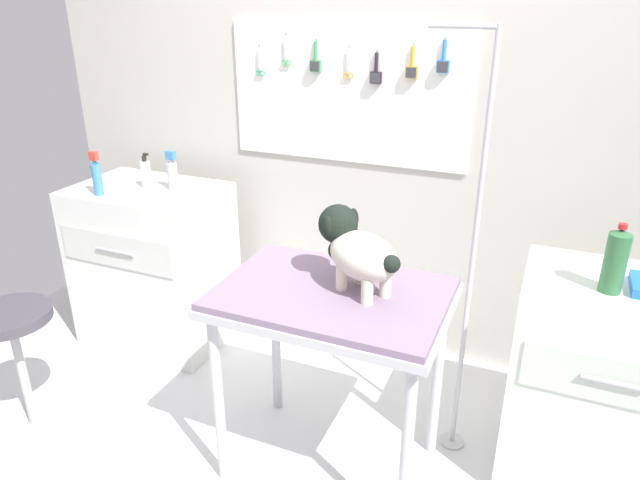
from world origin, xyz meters
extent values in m
cube|color=#B9B5AB|center=(0.00, 1.28, 1.15)|extent=(4.00, 0.06, 2.30)
cube|color=white|center=(-0.20, 1.24, 1.41)|extent=(1.28, 0.02, 0.70)
cylinder|color=gray|center=(-0.68, 1.23, 1.64)|extent=(0.01, 0.02, 0.01)
cube|color=silver|center=(-0.69, 1.22, 1.57)|extent=(0.01, 0.00, 0.11)
cube|color=silver|center=(-0.68, 1.22, 1.57)|extent=(0.01, 0.00, 0.11)
torus|color=#289262|center=(-0.70, 1.22, 1.50)|extent=(0.03, 0.01, 0.03)
torus|color=#289262|center=(-0.67, 1.22, 1.50)|extent=(0.03, 0.01, 0.03)
cylinder|color=gray|center=(-0.53, 1.23, 1.70)|extent=(0.01, 0.02, 0.01)
cube|color=silver|center=(-0.53, 1.22, 1.63)|extent=(0.01, 0.00, 0.11)
cube|color=silver|center=(-0.52, 1.22, 1.63)|extent=(0.01, 0.00, 0.11)
torus|color=green|center=(-0.54, 1.22, 1.56)|extent=(0.03, 0.01, 0.03)
torus|color=green|center=(-0.52, 1.22, 1.56)|extent=(0.03, 0.01, 0.03)
cylinder|color=gray|center=(-0.36, 1.23, 1.68)|extent=(0.01, 0.02, 0.01)
cylinder|color=#3A8D51|center=(-0.36, 1.22, 1.62)|extent=(0.02, 0.02, 0.09)
cube|color=#3A8D51|center=(-0.36, 1.22, 1.55)|extent=(0.06, 0.02, 0.06)
cube|color=#333338|center=(-0.36, 1.21, 1.55)|extent=(0.05, 0.01, 0.05)
cylinder|color=gray|center=(-0.18, 1.23, 1.65)|extent=(0.01, 0.02, 0.01)
cube|color=silver|center=(-0.19, 1.22, 1.58)|extent=(0.01, 0.00, 0.11)
cube|color=silver|center=(-0.18, 1.22, 1.58)|extent=(0.01, 0.00, 0.11)
torus|color=orange|center=(-0.20, 1.22, 1.51)|extent=(0.03, 0.01, 0.03)
torus|color=orange|center=(-0.17, 1.22, 1.51)|extent=(0.03, 0.01, 0.03)
cylinder|color=gray|center=(-0.04, 1.23, 1.63)|extent=(0.01, 0.02, 0.01)
cylinder|color=black|center=(-0.04, 1.22, 1.58)|extent=(0.02, 0.02, 0.09)
cube|color=black|center=(-0.04, 1.22, 1.51)|extent=(0.06, 0.02, 0.06)
cube|color=#333338|center=(-0.04, 1.21, 1.51)|extent=(0.05, 0.01, 0.05)
cylinder|color=gray|center=(0.14, 1.23, 1.67)|extent=(0.01, 0.02, 0.01)
cylinder|color=gold|center=(0.14, 1.22, 1.61)|extent=(0.02, 0.02, 0.09)
cube|color=gold|center=(0.14, 1.22, 1.54)|extent=(0.06, 0.02, 0.06)
cube|color=#333338|center=(0.14, 1.21, 1.54)|extent=(0.05, 0.01, 0.05)
cylinder|color=gray|center=(0.29, 1.23, 1.70)|extent=(0.01, 0.02, 0.01)
cylinder|color=#3072BF|center=(0.29, 1.22, 1.65)|extent=(0.02, 0.02, 0.09)
cube|color=#3072BF|center=(0.29, 1.22, 1.57)|extent=(0.06, 0.02, 0.06)
cube|color=#333338|center=(0.29, 1.21, 1.57)|extent=(0.05, 0.01, 0.05)
cylinder|color=#B7B7BC|center=(-0.25, -0.02, 0.39)|extent=(0.04, 0.04, 0.79)
cylinder|color=#B7B7BC|center=(0.52, -0.02, 0.39)|extent=(0.04, 0.04, 0.79)
cylinder|color=#B7B7BC|center=(-0.25, 0.48, 0.39)|extent=(0.04, 0.04, 0.79)
cylinder|color=#B7B7BC|center=(0.52, 0.48, 0.39)|extent=(0.04, 0.04, 0.79)
cube|color=#B7B7BC|center=(0.14, 0.23, 0.80)|extent=(0.89, 0.62, 0.03)
cube|color=slate|center=(0.14, 0.23, 0.84)|extent=(0.86, 0.60, 0.03)
cylinder|color=#B7B7BC|center=(0.60, 0.56, 0.01)|extent=(0.11, 0.11, 0.01)
cylinder|color=#B7B7BC|center=(0.60, 0.56, 0.90)|extent=(0.02, 0.02, 1.79)
cylinder|color=#B7B7BC|center=(0.48, 0.56, 1.78)|extent=(0.24, 0.02, 0.02)
cylinder|color=beige|center=(0.17, 0.25, 0.90)|extent=(0.04, 0.04, 0.10)
cylinder|color=beige|center=(0.21, 0.33, 0.90)|extent=(0.04, 0.04, 0.10)
cylinder|color=beige|center=(0.29, 0.18, 0.90)|extent=(0.04, 0.04, 0.10)
cylinder|color=beige|center=(0.33, 0.26, 0.90)|extent=(0.04, 0.04, 0.10)
ellipsoid|color=beige|center=(0.24, 0.26, 1.00)|extent=(0.36, 0.31, 0.17)
ellipsoid|color=black|center=(0.15, 0.31, 0.99)|extent=(0.16, 0.17, 0.09)
sphere|color=black|center=(0.12, 0.33, 1.08)|extent=(0.15, 0.15, 0.15)
ellipsoid|color=beige|center=(0.06, 0.36, 1.06)|extent=(0.09, 0.08, 0.05)
sphere|color=black|center=(0.03, 0.37, 1.06)|extent=(0.02, 0.02, 0.02)
ellipsoid|color=black|center=(0.10, 0.26, 1.09)|extent=(0.06, 0.05, 0.08)
ellipsoid|color=black|center=(0.16, 0.38, 1.09)|extent=(0.06, 0.05, 0.08)
sphere|color=black|center=(0.37, 0.19, 1.02)|extent=(0.06, 0.06, 0.06)
cube|color=silver|center=(-1.19, 0.80, 0.46)|extent=(0.80, 0.56, 0.92)
cube|color=beige|center=(-1.19, 0.52, 0.66)|extent=(0.70, 0.01, 0.18)
cylinder|color=#99999E|center=(-1.19, 0.51, 0.66)|extent=(0.24, 0.02, 0.02)
cube|color=silver|center=(1.14, 0.60, 0.45)|extent=(0.68, 0.52, 0.90)
cube|color=beige|center=(1.14, 0.33, 0.65)|extent=(0.60, 0.01, 0.18)
cylinder|color=#99999E|center=(1.14, 0.33, 0.65)|extent=(0.20, 0.02, 0.02)
cylinder|color=#9E9EA3|center=(-1.25, -0.10, 0.29)|extent=(0.04, 0.04, 0.57)
cube|color=#9E9EA3|center=(-1.17, -0.02, 0.01)|extent=(0.17, 0.17, 0.02)
cube|color=#9E9EA3|center=(-1.32, -0.02, 0.01)|extent=(0.17, 0.17, 0.02)
cube|color=#9E9EA3|center=(-1.32, -0.17, 0.01)|extent=(0.17, 0.17, 0.02)
cube|color=#9E9EA3|center=(-1.17, -0.17, 0.01)|extent=(0.17, 0.17, 0.02)
cylinder|color=#3E3B43|center=(-1.25, -0.10, 0.59)|extent=(0.35, 0.35, 0.04)
cylinder|color=white|center=(-1.18, 0.81, 0.99)|extent=(0.05, 0.05, 0.15)
cylinder|color=black|center=(-1.18, 0.81, 1.08)|extent=(0.02, 0.02, 0.03)
cube|color=black|center=(-1.17, 0.81, 1.10)|extent=(0.03, 0.01, 0.01)
cylinder|color=teal|center=(-1.33, 0.61, 1.00)|extent=(0.05, 0.05, 0.17)
cylinder|color=teal|center=(-1.33, 0.61, 1.09)|extent=(0.02, 0.02, 0.02)
cube|color=red|center=(-1.33, 0.61, 1.13)|extent=(0.04, 0.03, 0.04)
cylinder|color=#ADAABD|center=(-1.03, 0.84, 0.99)|extent=(0.05, 0.05, 0.15)
cylinder|color=#ADAABD|center=(-1.03, 0.84, 1.07)|extent=(0.02, 0.02, 0.02)
cube|color=teal|center=(-1.03, 0.84, 1.11)|extent=(0.05, 0.03, 0.04)
cylinder|color=#30663B|center=(1.09, 0.52, 1.01)|extent=(0.08, 0.08, 0.22)
cone|color=#30663B|center=(1.09, 0.52, 1.13)|extent=(0.08, 0.08, 0.02)
cylinder|color=red|center=(1.09, 0.52, 1.15)|extent=(0.03, 0.03, 0.02)
camera|label=1|loc=(0.85, -1.57, 1.88)|focal=32.35mm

